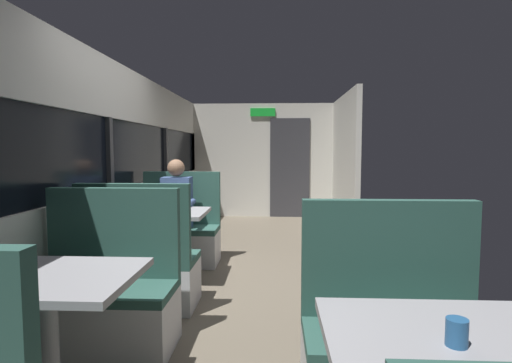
{
  "coord_description": "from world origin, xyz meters",
  "views": [
    {
      "loc": [
        0.28,
        -4.04,
        1.38
      ],
      "look_at": [
        -0.09,
        3.19,
        0.8
      ],
      "focal_mm": 28.29,
      "sensor_mm": 36.0,
      "label": 1
    }
  ],
  "objects_px": {
    "bench_mid_window_facing_end": "(141,271)",
    "coffee_cup_primary": "(457,332)",
    "bench_mid_window_facing_entry": "(179,236)",
    "bench_near_window_facing_entry": "(106,301)",
    "dining_table_mid_window": "(163,221)",
    "bench_front_aisle_facing_entry": "(395,351)",
    "seated_passenger": "(178,220)",
    "dining_table_near_window": "(47,294)"
  },
  "relations": [
    {
      "from": "bench_mid_window_facing_end",
      "to": "coffee_cup_primary",
      "type": "bearing_deg",
      "value": -49.7
    },
    {
      "from": "bench_mid_window_facing_entry",
      "to": "coffee_cup_primary",
      "type": "height_order",
      "value": "bench_mid_window_facing_entry"
    },
    {
      "from": "bench_near_window_facing_entry",
      "to": "bench_mid_window_facing_end",
      "type": "height_order",
      "value": "same"
    },
    {
      "from": "dining_table_mid_window",
      "to": "bench_front_aisle_facing_entry",
      "type": "height_order",
      "value": "bench_front_aisle_facing_entry"
    },
    {
      "from": "bench_near_window_facing_entry",
      "to": "coffee_cup_primary",
      "type": "height_order",
      "value": "bench_near_window_facing_entry"
    },
    {
      "from": "bench_front_aisle_facing_entry",
      "to": "bench_mid_window_facing_entry",
      "type": "bearing_deg",
      "value": 123.44
    },
    {
      "from": "bench_front_aisle_facing_entry",
      "to": "bench_near_window_facing_entry",
      "type": "bearing_deg",
      "value": 161.47
    },
    {
      "from": "bench_mid_window_facing_end",
      "to": "seated_passenger",
      "type": "bearing_deg",
      "value": 90.0
    },
    {
      "from": "dining_table_near_window",
      "to": "bench_near_window_facing_entry",
      "type": "relative_size",
      "value": 0.82
    },
    {
      "from": "bench_mid_window_facing_entry",
      "to": "seated_passenger",
      "type": "height_order",
      "value": "seated_passenger"
    },
    {
      "from": "dining_table_near_window",
      "to": "bench_mid_window_facing_end",
      "type": "bearing_deg",
      "value": 90.0
    },
    {
      "from": "bench_near_window_facing_entry",
      "to": "bench_mid_window_facing_end",
      "type": "bearing_deg",
      "value": 90.0
    },
    {
      "from": "dining_table_near_window",
      "to": "bench_front_aisle_facing_entry",
      "type": "bearing_deg",
      "value": 3.18
    },
    {
      "from": "dining_table_mid_window",
      "to": "bench_front_aisle_facing_entry",
      "type": "xyz_separation_m",
      "value": [
        1.79,
        -2.01,
        -0.31
      ]
    },
    {
      "from": "bench_mid_window_facing_entry",
      "to": "dining_table_near_window",
      "type": "bearing_deg",
      "value": -90.0
    },
    {
      "from": "seated_passenger",
      "to": "coffee_cup_primary",
      "type": "bearing_deg",
      "value": -62.66
    },
    {
      "from": "dining_table_near_window",
      "to": "coffee_cup_primary",
      "type": "relative_size",
      "value": 10.0
    },
    {
      "from": "bench_front_aisle_facing_entry",
      "to": "dining_table_near_window",
      "type": "bearing_deg",
      "value": -176.82
    },
    {
      "from": "bench_near_window_facing_entry",
      "to": "bench_mid_window_facing_entry",
      "type": "distance_m",
      "value": 2.11
    },
    {
      "from": "dining_table_near_window",
      "to": "bench_near_window_facing_entry",
      "type": "bearing_deg",
      "value": 90.0
    },
    {
      "from": "bench_front_aisle_facing_entry",
      "to": "coffee_cup_primary",
      "type": "xyz_separation_m",
      "value": [
        -0.03,
        -0.76,
        0.46
      ]
    },
    {
      "from": "dining_table_near_window",
      "to": "dining_table_mid_window",
      "type": "relative_size",
      "value": 1.0
    },
    {
      "from": "dining_table_mid_window",
      "to": "bench_mid_window_facing_end",
      "type": "distance_m",
      "value": 0.77
    },
    {
      "from": "bench_front_aisle_facing_entry",
      "to": "seated_passenger",
      "type": "xyz_separation_m",
      "value": [
        -1.79,
        2.64,
        0.21
      ]
    },
    {
      "from": "dining_table_near_window",
      "to": "bench_near_window_facing_entry",
      "type": "height_order",
      "value": "bench_near_window_facing_entry"
    },
    {
      "from": "dining_table_mid_window",
      "to": "bench_near_window_facing_entry",
      "type": "bearing_deg",
      "value": -90.0
    },
    {
      "from": "bench_mid_window_facing_end",
      "to": "seated_passenger",
      "type": "distance_m",
      "value": 1.34
    },
    {
      "from": "coffee_cup_primary",
      "to": "seated_passenger",
      "type": "bearing_deg",
      "value": 117.34
    },
    {
      "from": "bench_mid_window_facing_end",
      "to": "bench_front_aisle_facing_entry",
      "type": "distance_m",
      "value": 2.22
    },
    {
      "from": "dining_table_mid_window",
      "to": "bench_mid_window_facing_end",
      "type": "xyz_separation_m",
      "value": [
        0.0,
        -0.7,
        -0.31
      ]
    },
    {
      "from": "bench_near_window_facing_entry",
      "to": "bench_front_aisle_facing_entry",
      "type": "relative_size",
      "value": 1.0
    },
    {
      "from": "bench_near_window_facing_entry",
      "to": "dining_table_mid_window",
      "type": "distance_m",
      "value": 1.45
    },
    {
      "from": "dining_table_near_window",
      "to": "coffee_cup_primary",
      "type": "distance_m",
      "value": 1.88
    },
    {
      "from": "bench_mid_window_facing_end",
      "to": "seated_passenger",
      "type": "xyz_separation_m",
      "value": [
        0.0,
        1.33,
        0.21
      ]
    },
    {
      "from": "seated_passenger",
      "to": "bench_near_window_facing_entry",
      "type": "bearing_deg",
      "value": -90.0
    },
    {
      "from": "dining_table_mid_window",
      "to": "bench_mid_window_facing_entry",
      "type": "relative_size",
      "value": 0.82
    },
    {
      "from": "bench_mid_window_facing_end",
      "to": "bench_front_aisle_facing_entry",
      "type": "xyz_separation_m",
      "value": [
        1.79,
        -1.31,
        0.0
      ]
    },
    {
      "from": "seated_passenger",
      "to": "coffee_cup_primary",
      "type": "xyz_separation_m",
      "value": [
        1.76,
        -3.4,
        0.25
      ]
    },
    {
      "from": "coffee_cup_primary",
      "to": "bench_near_window_facing_entry",
      "type": "bearing_deg",
      "value": 142.27
    },
    {
      "from": "dining_table_mid_window",
      "to": "dining_table_near_window",
      "type": "bearing_deg",
      "value": -90.0
    },
    {
      "from": "bench_near_window_facing_entry",
      "to": "bench_front_aisle_facing_entry",
      "type": "distance_m",
      "value": 1.89
    },
    {
      "from": "dining_table_near_window",
      "to": "bench_mid_window_facing_end",
      "type": "relative_size",
      "value": 0.82
    }
  ]
}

